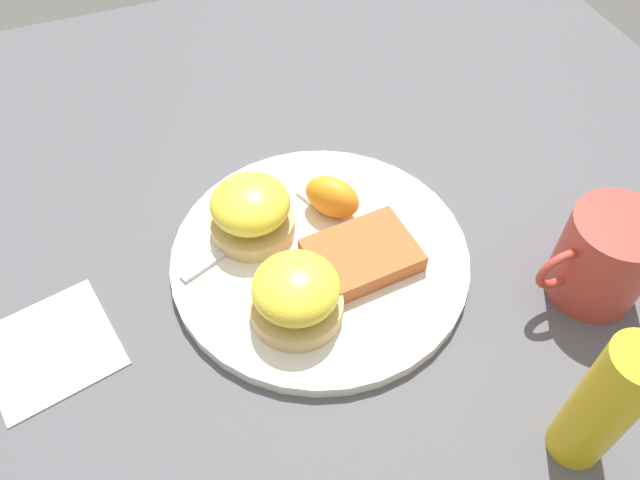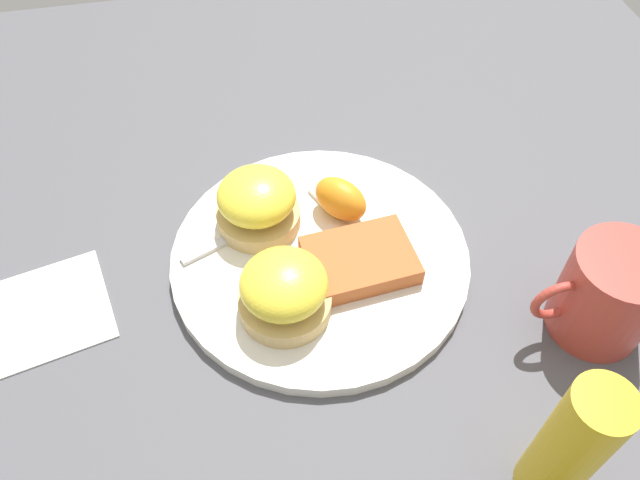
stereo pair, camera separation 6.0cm
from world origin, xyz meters
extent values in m
plane|color=#4C4C51|center=(0.00, 0.00, 0.00)|extent=(1.10, 1.10, 0.00)
cylinder|color=silver|center=(0.00, 0.00, 0.01)|extent=(0.30, 0.30, 0.01)
cylinder|color=tan|center=(0.05, -0.05, 0.02)|extent=(0.09, 0.09, 0.02)
ellipsoid|color=yellow|center=(0.05, -0.05, 0.05)|extent=(0.08, 0.08, 0.04)
cylinder|color=tan|center=(0.04, 0.06, 0.02)|extent=(0.09, 0.09, 0.02)
ellipsoid|color=yellow|center=(0.04, 0.06, 0.05)|extent=(0.08, 0.08, 0.04)
cube|color=#B2592C|center=(-0.03, 0.02, 0.02)|extent=(0.11, 0.08, 0.02)
ellipsoid|color=orange|center=(-0.03, -0.05, 0.04)|extent=(0.07, 0.07, 0.04)
cube|color=silver|center=(0.09, -0.03, 0.02)|extent=(0.10, 0.05, 0.00)
cube|color=silver|center=(-0.03, -0.08, 0.02)|extent=(0.05, 0.04, 0.00)
cylinder|color=#B23D33|center=(-0.23, 0.12, 0.05)|extent=(0.09, 0.09, 0.10)
torus|color=#B23D33|center=(-0.19, 0.12, 0.05)|extent=(0.05, 0.01, 0.05)
cube|color=white|center=(0.27, 0.01, 0.00)|extent=(0.13, 0.13, 0.00)
cylinder|color=gold|center=(-0.13, 0.25, 0.07)|extent=(0.04, 0.04, 0.15)
camera|label=1|loc=(0.14, 0.36, 0.50)|focal=35.00mm
camera|label=2|loc=(0.08, 0.37, 0.50)|focal=35.00mm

